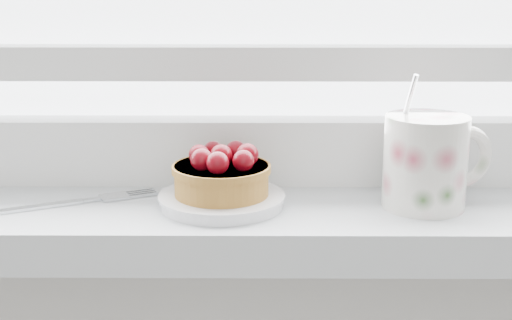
{
  "coord_description": "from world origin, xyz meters",
  "views": [
    {
      "loc": [
        0.01,
        1.22,
        1.16
      ],
      "look_at": [
        0.0,
        1.88,
        0.99
      ],
      "focal_mm": 50.0,
      "sensor_mm": 36.0,
      "label": 1
    }
  ],
  "objects_px": {
    "raspberry_tart": "(222,173)",
    "floral_mug": "(428,160)",
    "fork": "(67,203)",
    "saucer": "(222,200)"
  },
  "relations": [
    {
      "from": "saucer",
      "to": "raspberry_tart",
      "type": "height_order",
      "value": "raspberry_tart"
    },
    {
      "from": "raspberry_tart",
      "to": "fork",
      "type": "bearing_deg",
      "value": 178.54
    },
    {
      "from": "raspberry_tart",
      "to": "floral_mug",
      "type": "distance_m",
      "value": 0.2
    },
    {
      "from": "fork",
      "to": "floral_mug",
      "type": "bearing_deg",
      "value": -0.47
    },
    {
      "from": "saucer",
      "to": "fork",
      "type": "relative_size",
      "value": 0.73
    },
    {
      "from": "saucer",
      "to": "floral_mug",
      "type": "bearing_deg",
      "value": 0.22
    },
    {
      "from": "raspberry_tart",
      "to": "saucer",
      "type": "bearing_deg",
      "value": 140.75
    },
    {
      "from": "saucer",
      "to": "floral_mug",
      "type": "distance_m",
      "value": 0.2
    },
    {
      "from": "raspberry_tart",
      "to": "fork",
      "type": "height_order",
      "value": "raspberry_tart"
    },
    {
      "from": "floral_mug",
      "to": "fork",
      "type": "bearing_deg",
      "value": 179.53
    }
  ]
}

